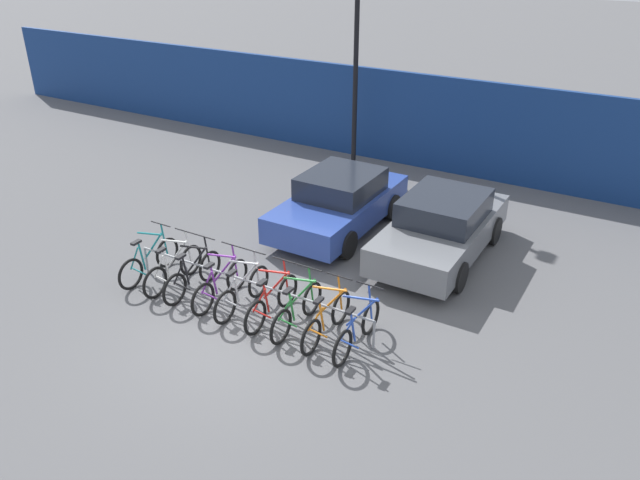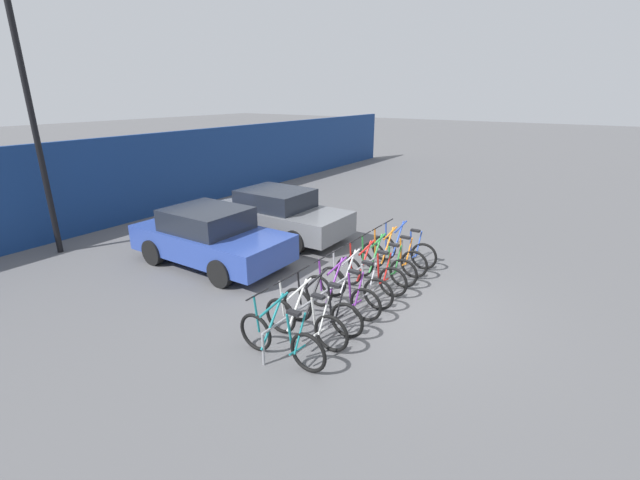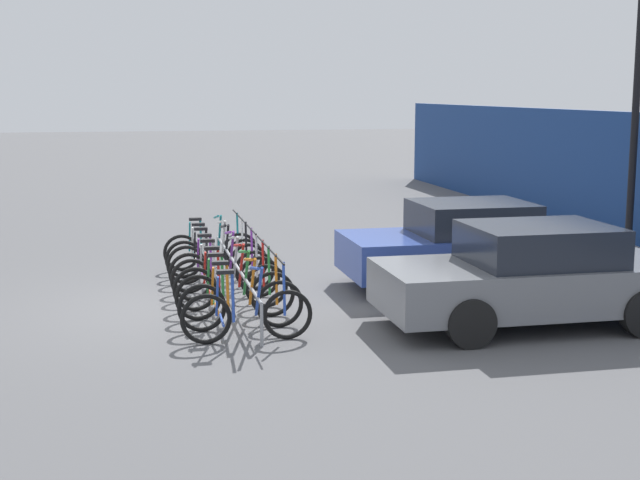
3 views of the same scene
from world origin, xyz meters
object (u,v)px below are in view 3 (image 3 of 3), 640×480
bike_rack (236,267)px  car_blue (467,245)px  lamp_post (639,49)px  bicycle_teal (211,249)px  car_grey (532,276)px  bicycle_green (236,293)px  bicycle_silver (226,275)px  bicycle_red (231,284)px  bicycle_blue (247,313)px  bicycle_black (218,261)px  bicycle_white (215,255)px  bicycle_orange (241,302)px  bicycle_purple (222,269)px

bike_rack → car_blue: 3.84m
lamp_post → car_blue: bearing=-66.9°
bicycle_teal → car_grey: size_ratio=0.41×
bicycle_green → lamp_post: lamp_post is taller
bicycle_silver → bicycle_teal: bearing=177.9°
bicycle_red → bicycle_blue: bearing=0.5°
bike_rack → lamp_post: 8.75m
bicycle_black → bicycle_green: size_ratio=1.00×
bicycle_teal → car_grey: (4.82, 3.92, 0.31)m
bicycle_black → bicycle_blue: same height
bicycle_white → bicycle_green: bearing=-0.7°
bike_rack → bicycle_red: 0.67m
bicycle_green → lamp_post: bearing=107.4°
bicycle_red → bicycle_orange: 1.16m
car_blue → bicycle_green: bearing=-71.6°
bicycle_orange → lamp_post: 9.47m
bicycle_red → car_blue: bearing=101.6°
bicycle_black → bicycle_orange: bearing=2.9°
bike_rack → bicycle_white: bearing=-175.1°
bicycle_orange → car_blue: (-1.94, 3.99, 0.31)m
bicycle_green → bicycle_orange: 0.61m
bicycle_teal → bicycle_red: (3.04, 0.00, 0.00)m
bicycle_teal → bicycle_purple: 1.85m
bicycle_orange → bicycle_red: bearing=177.0°
bicycle_green → car_grey: car_grey is taller
car_blue → lamp_post: (-1.70, 3.99, 3.27)m
bicycle_teal → bicycle_white: (0.65, 0.00, 0.00)m
bicycle_teal → lamp_post: bearing=86.0°
bicycle_blue → car_grey: 3.94m
bike_rack → car_grey: size_ratio=1.29×
bicycle_silver → bicycle_orange: 1.83m
bicycle_white → bicycle_black: same height
bicycle_teal → bicycle_silver: same height
bike_rack → bicycle_white: bicycle_white is taller
bicycle_purple → lamp_post: size_ratio=0.24×
bicycle_blue → lamp_post: size_ratio=0.24×
bicycle_white → lamp_post: size_ratio=0.24×
bicycle_orange → bicycle_blue: 0.60m
bike_rack → car_blue: bearing=92.1°
bicycle_blue → bicycle_black: bearing=178.5°
bike_rack → car_grey: 4.49m
bicycle_black → bicycle_silver: same height
bike_rack → bicycle_blue: 2.41m
bicycle_purple → bicycle_silver: same height
car_grey → bicycle_white: bearing=-136.7°
bicycle_green → bicycle_blue: size_ratio=1.00×
bicycle_teal → car_blue: car_blue is taller
bike_rack → car_grey: bearing=57.3°
bicycle_white → bicycle_red: 2.39m
bike_rack → bicycle_black: 1.26m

